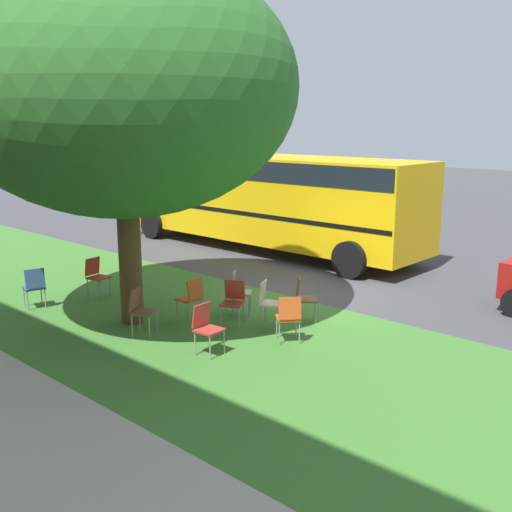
% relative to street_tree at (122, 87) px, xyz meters
% --- Properties ---
extents(ground, '(80.00, 80.00, 0.00)m').
position_rel_street_tree_xyz_m(ground, '(-1.27, -3.71, -4.50)').
color(ground, '#424247').
extents(grass_verge, '(48.00, 6.00, 0.01)m').
position_rel_street_tree_xyz_m(grass_verge, '(-1.27, -0.51, -4.50)').
color(grass_verge, '#3D752D').
rests_on(grass_verge, ground).
extents(street_tree, '(6.47, 6.47, 6.90)m').
position_rel_street_tree_xyz_m(street_tree, '(0.00, 0.00, 0.00)').
color(street_tree, brown).
rests_on(street_tree, ground).
extents(chair_0, '(0.48, 0.48, 0.88)m').
position_rel_street_tree_xyz_m(chair_0, '(2.12, -0.56, -3.98)').
color(chair_0, '#B7332D').
rests_on(chair_0, ground).
extents(chair_1, '(0.59, 0.58, 0.88)m').
position_rel_street_tree_xyz_m(chair_1, '(-1.14, -1.83, -3.98)').
color(chair_1, '#ADA393').
rests_on(chair_1, ground).
extents(chair_2, '(0.57, 0.57, 0.88)m').
position_rel_street_tree_xyz_m(chair_2, '(-0.71, 0.33, -3.98)').
color(chair_2, brown).
rests_on(chair_2, ground).
extents(chair_3, '(0.45, 0.45, 0.88)m').
position_rel_street_tree_xyz_m(chair_3, '(-0.80, -0.85, -3.98)').
color(chair_3, '#C64C1E').
rests_on(chair_3, ground).
extents(chair_4, '(0.59, 0.59, 0.88)m').
position_rel_street_tree_xyz_m(chair_4, '(-3.01, -1.20, -3.98)').
color(chair_4, '#C64C1E').
rests_on(chair_4, ground).
extents(chair_5, '(0.56, 0.57, 0.88)m').
position_rel_street_tree_xyz_m(chair_5, '(-1.57, -1.25, -3.98)').
color(chair_5, '#B7332D').
rests_on(chair_5, ground).
extents(chair_6, '(0.46, 0.45, 0.88)m').
position_rel_street_tree_xyz_m(chair_6, '(-2.32, 0.16, -3.98)').
color(chair_6, '#B7332D').
rests_on(chair_6, ground).
extents(chair_7, '(0.59, 0.59, 0.88)m').
position_rel_street_tree_xyz_m(chair_7, '(-2.42, -2.36, -3.98)').
color(chair_7, brown).
rests_on(chair_7, ground).
extents(chair_8, '(0.56, 0.56, 0.88)m').
position_rel_street_tree_xyz_m(chair_8, '(-2.09, -1.67, -3.98)').
color(chair_8, beige).
rests_on(chair_8, ground).
extents(chair_9, '(0.51, 0.51, 0.88)m').
position_rel_street_tree_xyz_m(chair_9, '(2.27, 0.85, -3.98)').
color(chair_9, '#335184').
rests_on(chair_9, ground).
extents(school_bus, '(10.40, 2.80, 2.88)m').
position_rel_street_tree_xyz_m(school_bus, '(2.79, -7.07, -2.74)').
color(school_bus, yellow).
rests_on(school_bus, ground).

